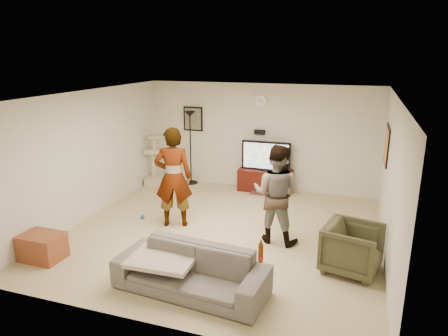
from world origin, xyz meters
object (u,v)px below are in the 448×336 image
(tv, at_px, (266,156))
(tv_stand, at_px, (265,180))
(beer_bottle, at_px, (261,253))
(sofa, at_px, (191,271))
(person_right, at_px, (276,194))
(armchair, at_px, (352,248))
(cat_tree, at_px, (153,160))
(floor_lamp, at_px, (191,148))
(side_table, at_px, (42,247))
(person_left, at_px, (173,177))

(tv, bearing_deg, tv_stand, 0.00)
(beer_bottle, bearing_deg, sofa, 180.00)
(tv_stand, xyz_separation_m, person_right, (0.75, -2.52, 0.60))
(armchair, bearing_deg, cat_tree, 72.18)
(tv_stand, relative_size, floor_lamp, 0.70)
(cat_tree, height_order, side_table, cat_tree)
(person_left, relative_size, armchair, 2.33)
(beer_bottle, distance_m, armchair, 1.72)
(cat_tree, height_order, person_left, person_left)
(cat_tree, xyz_separation_m, armchair, (4.80, -2.79, -0.27))
(tv_stand, height_order, armchair, armchair)
(cat_tree, relative_size, beer_bottle, 5.12)
(tv, bearing_deg, person_left, -115.92)
(floor_lamp, xyz_separation_m, side_table, (-0.70, -4.37, -0.69))
(sofa, height_order, armchair, armchair)
(tv_stand, xyz_separation_m, cat_tree, (-2.74, -0.38, 0.38))
(cat_tree, height_order, person_right, person_right)
(sofa, bearing_deg, floor_lamp, 118.13)
(cat_tree, relative_size, armchair, 1.57)
(sofa, xyz_separation_m, beer_bottle, (0.97, 0.00, 0.43))
(tv_stand, distance_m, armchair, 3.78)
(tv, bearing_deg, beer_bottle, -77.97)
(person_left, relative_size, sofa, 0.90)
(tv_stand, height_order, side_table, tv_stand)
(person_left, bearing_deg, beer_bottle, 116.62)
(tv, bearing_deg, cat_tree, -172.03)
(person_right, bearing_deg, tv_stand, -66.50)
(floor_lamp, relative_size, person_right, 1.05)
(sofa, bearing_deg, beer_bottle, 5.18)
(person_left, relative_size, side_table, 2.98)
(tv, xyz_separation_m, beer_bottle, (0.95, -4.44, -0.13))
(armchair, bearing_deg, person_left, 90.06)
(armchair, bearing_deg, tv, 45.25)
(tv, relative_size, floor_lamp, 0.63)
(floor_lamp, distance_m, person_right, 3.68)
(tv, bearing_deg, floor_lamp, 179.59)
(tv_stand, bearing_deg, cat_tree, -172.03)
(beer_bottle, bearing_deg, cat_tree, 132.29)
(tv_stand, distance_m, floor_lamp, 2.01)
(person_right, height_order, side_table, person_right)
(person_right, relative_size, beer_bottle, 6.89)
(beer_bottle, bearing_deg, tv_stand, 102.03)
(sofa, xyz_separation_m, armchair, (2.07, 1.26, 0.06))
(cat_tree, xyz_separation_m, side_table, (0.13, -3.97, -0.43))
(person_right, bearing_deg, person_left, 5.21)
(cat_tree, height_order, beer_bottle, cat_tree)
(tv, distance_m, person_left, 2.74)
(armchair, height_order, side_table, armchair)
(tv_stand, bearing_deg, floor_lamp, 179.59)
(person_left, xyz_separation_m, sofa, (1.17, -1.97, -0.64))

